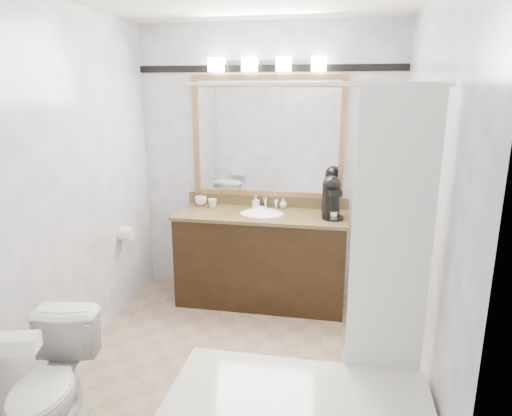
{
  "coord_description": "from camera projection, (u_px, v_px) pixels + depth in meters",
  "views": [
    {
      "loc": [
        0.69,
        -2.84,
        1.93
      ],
      "look_at": [
        0.08,
        0.35,
        1.08
      ],
      "focal_mm": 32.0,
      "sensor_mm": 36.0,
      "label": 1
    }
  ],
  "objects": [
    {
      "name": "coffee_maker",
      "position": [
        332.0,
        196.0,
        3.9
      ],
      "size": [
        0.2,
        0.23,
        0.36
      ],
      "rotation": [
        0.0,
        0.0,
        0.34
      ],
      "color": "black",
      "rests_on": "vanity"
    },
    {
      "name": "soap_bottle_b",
      "position": [
        283.0,
        203.0,
        4.23
      ],
      "size": [
        0.08,
        0.08,
        0.09
      ],
      "primitive_type": "imported",
      "rotation": [
        0.0,
        0.0,
        0.09
      ],
      "color": "white",
      "rests_on": "vanity"
    },
    {
      "name": "tp_roll",
      "position": [
        126.0,
        234.0,
        3.98
      ],
      "size": [
        0.11,
        0.12,
        0.12
      ],
      "primitive_type": "cylinder",
      "rotation": [
        0.0,
        1.57,
        0.0
      ],
      "color": "white",
      "rests_on": "room"
    },
    {
      "name": "cup_right",
      "position": [
        212.0,
        203.0,
        4.27
      ],
      "size": [
        0.09,
        0.09,
        0.08
      ],
      "primitive_type": "imported",
      "rotation": [
        0.0,
        0.0,
        0.14
      ],
      "color": "white",
      "rests_on": "vanity"
    },
    {
      "name": "room",
      "position": [
        235.0,
        195.0,
        3.0
      ],
      "size": [
        2.42,
        2.62,
        2.52
      ],
      "color": "tan",
      "rests_on": "ground"
    },
    {
      "name": "accent_stripe",
      "position": [
        268.0,
        68.0,
        4.01
      ],
      "size": [
        2.4,
        0.01,
        0.06
      ],
      "primitive_type": "cube",
      "color": "black",
      "rests_on": "room"
    },
    {
      "name": "toilet",
      "position": [
        51.0,
        386.0,
        2.51
      ],
      "size": [
        0.5,
        0.73,
        0.69
      ],
      "primitive_type": "imported",
      "rotation": [
        0.0,
        0.0,
        0.18
      ],
      "color": "white",
      "rests_on": "ground"
    },
    {
      "name": "soap_bar",
      "position": [
        261.0,
        208.0,
        4.18
      ],
      "size": [
        0.1,
        0.07,
        0.03
      ],
      "primitive_type": "cube",
      "rotation": [
        0.0,
        0.0,
        0.1
      ],
      "color": "beige",
      "rests_on": "vanity"
    },
    {
      "name": "tissue_box",
      "position": [
        16.0,
        344.0,
        2.22
      ],
      "size": [
        0.23,
        0.16,
        0.08
      ],
      "primitive_type": "cube",
      "rotation": [
        0.0,
        0.0,
        0.27
      ],
      "color": "white",
      "rests_on": "toilet"
    },
    {
      "name": "soap_bottle_a",
      "position": [
        256.0,
        202.0,
        4.21
      ],
      "size": [
        0.07,
        0.07,
        0.12
      ],
      "primitive_type": "imported",
      "rotation": [
        0.0,
        0.0,
        -0.34
      ],
      "color": "white",
      "rests_on": "vanity"
    },
    {
      "name": "vanity",
      "position": [
        262.0,
        256.0,
        4.17
      ],
      "size": [
        1.53,
        0.58,
        0.97
      ],
      "color": "black",
      "rests_on": "ground"
    },
    {
      "name": "cup_left",
      "position": [
        201.0,
        201.0,
        4.33
      ],
      "size": [
        0.14,
        0.14,
        0.09
      ],
      "primitive_type": "imported",
      "rotation": [
        0.0,
        0.0,
        0.34
      ],
      "color": "white",
      "rests_on": "vanity"
    },
    {
      "name": "vanity_light_bar",
      "position": [
        267.0,
        64.0,
        3.94
      ],
      "size": [
        1.02,
        0.14,
        0.12
      ],
      "color": "silver",
      "rests_on": "room"
    },
    {
      "name": "mirror",
      "position": [
        267.0,
        137.0,
        4.15
      ],
      "size": [
        1.4,
        0.04,
        1.1
      ],
      "color": "#A37849",
      "rests_on": "room"
    }
  ]
}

